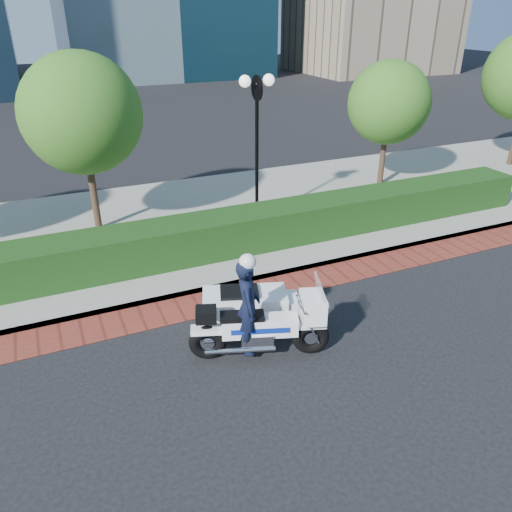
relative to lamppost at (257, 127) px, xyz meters
name	(u,v)px	position (x,y,z in m)	size (l,w,h in m)	color
ground	(313,319)	(-1.00, -5.20, -2.96)	(120.00, 120.00, 0.00)	black
brick_strip	(281,286)	(-1.00, -3.70, -2.95)	(60.00, 1.00, 0.01)	maroon
sidewalk	(217,218)	(-1.00, 0.80, -2.88)	(60.00, 8.00, 0.15)	gray
hedge_main	(247,229)	(-1.00, -1.60, -2.31)	(18.00, 1.20, 1.00)	black
lamppost	(257,127)	(0.00, 0.00, 0.00)	(1.02, 0.70, 4.21)	black
tree_b	(82,114)	(-4.50, 1.30, 0.48)	(3.20, 3.20, 4.89)	#332319
tree_c	(389,103)	(5.50, 1.30, 0.09)	(2.80, 2.80, 4.30)	#332319
police_motorcycle	(252,312)	(-2.53, -5.48, -2.22)	(2.60, 2.31, 2.17)	black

